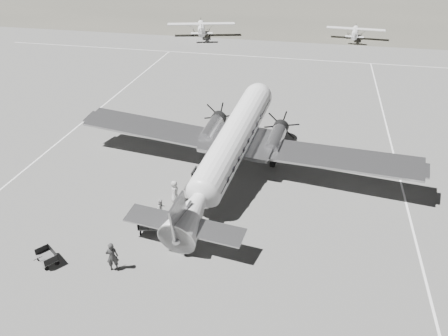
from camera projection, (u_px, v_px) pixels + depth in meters
ground at (233, 216)px, 30.28m from camera, size 260.00×260.00×0.00m
taxi_line_right at (415, 240)px, 28.06m from camera, size 0.15×80.00×0.01m
taxi_line_left at (70, 132)px, 42.07m from camera, size 0.15×60.00×0.01m
taxi_line_horizon at (286, 58)px, 64.15m from camera, size 90.00×0.15×0.01m
dc3_airliner at (230, 149)px, 33.14m from camera, size 30.89×23.46×5.42m
light_plane_left at (201, 29)px, 75.42m from camera, size 13.85×12.31×2.43m
light_plane_right at (355, 33)px, 73.68m from camera, size 10.25×8.55×2.02m
baggage_cart_near at (150, 226)px, 28.62m from camera, size 1.80×1.45×0.90m
baggage_cart_far at (47, 257)px, 26.01m from camera, size 1.78×1.68×0.82m
ground_crew at (112, 256)px, 25.26m from camera, size 0.83×0.71×1.93m
ramp_agent at (161, 208)px, 29.82m from camera, size 0.84×0.90×1.48m
passenger at (175, 191)px, 31.47m from camera, size 0.74×0.94×1.70m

